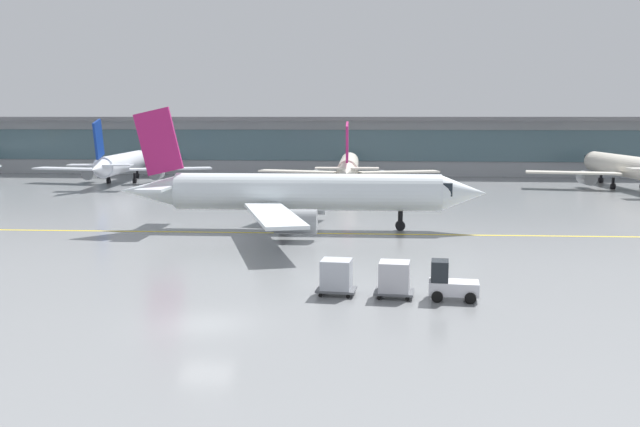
% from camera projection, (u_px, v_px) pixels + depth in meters
% --- Properties ---
extents(ground_plane, '(400.00, 400.00, 0.00)m').
position_uv_depth(ground_plane, '(206.00, 324.00, 32.70)').
color(ground_plane, gray).
extents(taxiway_centreline_stripe, '(109.97, 3.16, 0.01)m').
position_uv_depth(taxiway_centreline_stripe, '(305.00, 233.00, 58.16)').
color(taxiway_centreline_stripe, yellow).
rests_on(taxiway_centreline_stripe, ground_plane).
extents(terminal_concourse, '(224.24, 11.00, 9.60)m').
position_uv_depth(terminal_concourse, '(336.00, 145.00, 118.28)').
color(terminal_concourse, '#9EA3A8').
rests_on(terminal_concourse, ground_plane).
extents(gate_airplane_1, '(26.21, 28.31, 9.37)m').
position_uv_depth(gate_airplane_1, '(123.00, 163.00, 102.50)').
color(gate_airplane_1, silver).
rests_on(gate_airplane_1, ground_plane).
extents(gate_airplane_2, '(25.37, 27.25, 9.04)m').
position_uv_depth(gate_airplane_2, '(349.00, 166.00, 97.98)').
color(gate_airplane_2, silver).
rests_on(gate_airplane_2, ground_plane).
extents(gate_airplane_3, '(27.14, 29.31, 9.70)m').
position_uv_depth(gate_airplane_3, '(625.00, 167.00, 94.43)').
color(gate_airplane_3, silver).
rests_on(gate_airplane_3, ground_plane).
extents(taxiing_regional_jet, '(31.55, 29.39, 10.47)m').
position_uv_depth(taxiing_regional_jet, '(303.00, 193.00, 59.73)').
color(taxiing_regional_jet, white).
rests_on(taxiing_regional_jet, ground_plane).
extents(baggage_tug, '(2.71, 1.80, 2.10)m').
position_uv_depth(baggage_tug, '(450.00, 283.00, 36.98)').
color(baggage_tug, silver).
rests_on(baggage_tug, ground_plane).
extents(cargo_dolly_lead, '(2.22, 1.77, 1.94)m').
position_uv_depth(cargo_dolly_lead, '(394.00, 278.00, 37.46)').
color(cargo_dolly_lead, '#595B60').
rests_on(cargo_dolly_lead, ground_plane).
extents(cargo_dolly_trailing, '(2.22, 1.77, 1.94)m').
position_uv_depth(cargo_dolly_trailing, '(336.00, 276.00, 38.00)').
color(cargo_dolly_trailing, '#595B60').
rests_on(cargo_dolly_trailing, ground_plane).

